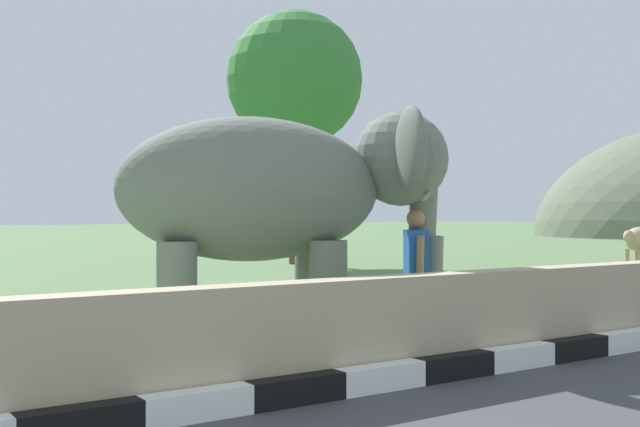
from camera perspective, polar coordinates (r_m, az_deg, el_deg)
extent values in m
cube|color=black|center=(5.95, -17.12, -14.41)|extent=(0.90, 0.20, 0.24)
cube|color=white|center=(6.26, -8.98, -13.68)|extent=(0.90, 0.20, 0.24)
cube|color=black|center=(6.68, -1.79, -12.80)|extent=(0.90, 0.20, 0.24)
cube|color=white|center=(7.19, 4.43, -11.88)|extent=(0.90, 0.20, 0.24)
cube|color=black|center=(7.77, 9.74, -10.98)|extent=(0.90, 0.20, 0.24)
cube|color=white|center=(8.41, 14.25, -10.14)|extent=(0.90, 0.20, 0.24)
cube|color=black|center=(9.09, 18.09, -9.37)|extent=(0.90, 0.20, 0.24)
cube|color=white|center=(9.80, 21.36, -8.68)|extent=(0.90, 0.20, 0.24)
cube|color=tan|center=(6.91, -2.42, -9.16)|extent=(28.00, 0.36, 1.00)
cylinder|color=slate|center=(9.85, -0.56, -5.55)|extent=(0.44, 0.44, 1.29)
cylinder|color=slate|center=(8.97, 0.60, -6.10)|extent=(0.44, 0.44, 1.29)
cylinder|color=slate|center=(9.65, -10.55, -5.67)|extent=(0.44, 0.44, 1.29)
cylinder|color=slate|center=(8.76, -10.38, -6.25)|extent=(0.44, 0.44, 1.29)
ellipsoid|color=slate|center=(9.22, -5.18, 1.79)|extent=(3.47, 2.64, 1.70)
sphere|color=slate|center=(9.65, 5.93, 3.98)|extent=(1.16, 1.16, 1.16)
ellipsoid|color=#D84C8C|center=(9.76, 7.55, 4.83)|extent=(0.57, 0.73, 0.44)
ellipsoid|color=slate|center=(10.36, 3.82, 3.99)|extent=(0.56, 0.92, 1.00)
ellipsoid|color=slate|center=(8.87, 6.60, 4.66)|extent=(0.56, 0.92, 1.00)
cylinder|color=slate|center=(9.72, 7.55, 0.71)|extent=(0.49, 0.56, 0.99)
cylinder|color=slate|center=(9.79, 8.19, -3.98)|extent=(0.36, 0.39, 0.82)
cone|color=beige|center=(9.97, 6.70, 1.27)|extent=(0.34, 0.58, 0.22)
cone|color=beige|center=(9.44, 7.80, 1.34)|extent=(0.34, 0.58, 0.22)
cylinder|color=navy|center=(9.74, 6.89, -7.01)|extent=(0.15, 0.15, 0.82)
cylinder|color=navy|center=(9.55, 7.13, -7.16)|extent=(0.15, 0.15, 0.82)
cube|color=#1E59B2|center=(9.59, 7.01, -2.93)|extent=(0.41, 0.47, 0.58)
cylinder|color=#9E7251|center=(9.84, 6.71, -3.02)|extent=(0.15, 0.17, 0.53)
cylinder|color=#9E7251|center=(9.33, 7.32, -3.19)|extent=(0.15, 0.17, 0.53)
sphere|color=#9E7251|center=(9.57, 7.01, -0.36)|extent=(0.23, 0.23, 0.23)
cylinder|color=tan|center=(22.53, 21.47, -3.23)|extent=(0.12, 0.12, 0.65)
cylinder|color=tan|center=(23.39, 22.08, -3.11)|extent=(0.12, 0.12, 0.65)
ellipsoid|color=tan|center=(22.89, 22.21, -1.75)|extent=(1.61, 1.05, 0.66)
ellipsoid|color=tan|center=(21.99, 21.58, -1.56)|extent=(0.46, 0.37, 0.32)
cylinder|color=brown|center=(24.65, -1.86, 1.70)|extent=(0.36, 0.36, 4.65)
sphere|color=#357934|center=(25.00, -1.86, 9.75)|extent=(4.29, 4.29, 4.29)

